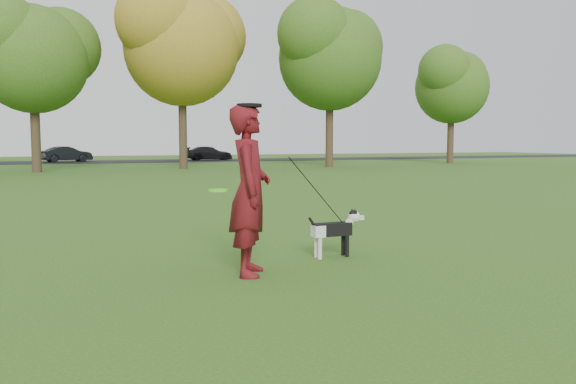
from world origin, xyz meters
name	(u,v)px	position (x,y,z in m)	size (l,w,h in m)	color
ground	(295,260)	(0.00, 0.00, 0.00)	(120.00, 120.00, 0.00)	#285116
road	(98,162)	(0.00, 40.00, 0.01)	(120.00, 7.00, 0.02)	black
man	(250,190)	(-0.84, -0.56, 1.03)	(0.75, 0.49, 2.06)	#5A0C1B
dog	(336,228)	(0.61, -0.03, 0.41)	(0.89, 0.18, 0.67)	black
car_mid	(67,154)	(-2.30, 40.00, 0.63)	(1.29, 3.69, 1.22)	black
car_right	(209,153)	(9.02, 40.00, 0.61)	(1.64, 4.04, 1.17)	black
man_held_items	(318,193)	(0.18, -0.33, 0.95)	(2.13, 0.81, 1.62)	#55F61F
tree_row	(84,35)	(-1.43, 26.07, 7.41)	(51.74, 8.86, 12.01)	#38281C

